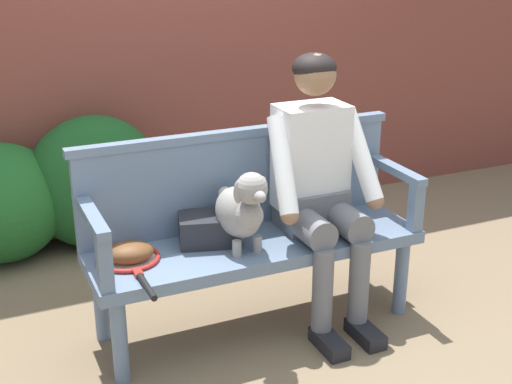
{
  "coord_description": "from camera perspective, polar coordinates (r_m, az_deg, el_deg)",
  "views": [
    {
      "loc": [
        -1.25,
        -2.81,
        1.87
      ],
      "look_at": [
        0.0,
        0.0,
        0.71
      ],
      "focal_mm": 49.2,
      "sensor_mm": 36.0,
      "label": 1
    }
  ],
  "objects": [
    {
      "name": "dog_on_bench",
      "position": [
        3.21,
        -1.16,
        -1.4
      ],
      "size": [
        0.22,
        0.41,
        0.41
      ],
      "color": "gray",
      "rests_on": "garden_bench"
    },
    {
      "name": "bench_armrest_right_end",
      "position": [
        3.6,
        11.84,
        0.58
      ],
      "size": [
        0.06,
        0.49,
        0.28
      ],
      "color": "slate",
      "rests_on": "garden_bench"
    },
    {
      "name": "hedge_bush_mid_left",
      "position": [
        4.4,
        -12.95,
        0.79
      ],
      "size": [
        0.83,
        0.56,
        0.83
      ],
      "primitive_type": "ellipsoid",
      "color": "#194C1E",
      "rests_on": "ground"
    },
    {
      "name": "person_seated",
      "position": [
        3.41,
        5.08,
        1.03
      ],
      "size": [
        0.56,
        0.65,
        1.33
      ],
      "color": "black",
      "rests_on": "ground"
    },
    {
      "name": "brick_garden_fence",
      "position": [
        4.66,
        -8.3,
        11.63
      ],
      "size": [
        8.0,
        0.3,
        2.32
      ],
      "primitive_type": "cube",
      "color": "brown",
      "rests_on": "ground"
    },
    {
      "name": "bench_armrest_left_end",
      "position": [
        3.02,
        -12.8,
        -3.5
      ],
      "size": [
        0.06,
        0.49,
        0.28
      ],
      "color": "slate",
      "rests_on": "garden_bench"
    },
    {
      "name": "bench_backrest",
      "position": [
        3.47,
        -1.46,
        1.22
      ],
      "size": [
        1.66,
        0.06,
        0.5
      ],
      "color": "slate",
      "rests_on": "garden_bench"
    },
    {
      "name": "tennis_racket",
      "position": [
        3.22,
        -10.23,
        -5.51
      ],
      "size": [
        0.29,
        0.56,
        0.03
      ],
      "color": "red",
      "rests_on": "garden_bench"
    },
    {
      "name": "sports_bag",
      "position": [
        3.34,
        -3.86,
        -3.01
      ],
      "size": [
        0.32,
        0.27,
        0.14
      ],
      "primitive_type": "cube",
      "rotation": [
        0.0,
        0.0,
        -0.27
      ],
      "color": "#232328",
      "rests_on": "garden_bench"
    },
    {
      "name": "ground_plane",
      "position": [
        3.6,
        0.0,
        -10.69
      ],
      "size": [
        40.0,
        40.0,
        0.0
      ],
      "primitive_type": "plane",
      "color": "#7A664C"
    },
    {
      "name": "hedge_bush_far_left",
      "position": [
        4.38,
        -20.01,
        -0.86
      ],
      "size": [
        0.73,
        0.66,
        0.72
      ],
      "primitive_type": "ellipsoid",
      "color": "#1E5B23",
      "rests_on": "ground"
    },
    {
      "name": "baseball_glove",
      "position": [
        3.21,
        -10.26,
        -4.85
      ],
      "size": [
        0.25,
        0.21,
        0.09
      ],
      "primitive_type": "ellipsoid",
      "rotation": [
        0.0,
        0.0,
        -0.18
      ],
      "color": "brown",
      "rests_on": "garden_bench"
    },
    {
      "name": "garden_bench",
      "position": [
        3.41,
        0.0,
        -4.92
      ],
      "size": [
        1.62,
        0.49,
        0.46
      ],
      "color": "slate",
      "rests_on": "ground"
    }
  ]
}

